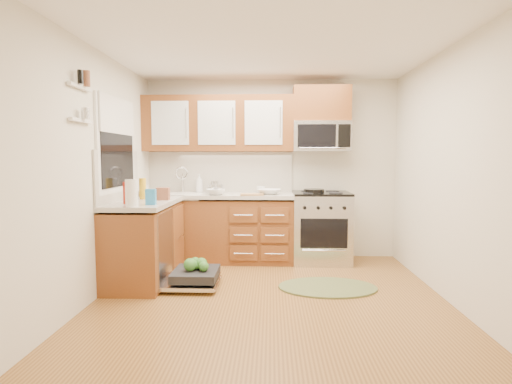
{
  "coord_description": "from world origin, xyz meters",
  "views": [
    {
      "loc": [
        0.0,
        -3.94,
        1.42
      ],
      "look_at": [
        -0.18,
        0.85,
        1.0
      ],
      "focal_mm": 28.0,
      "sensor_mm": 36.0,
      "label": 1
    }
  ],
  "objects_px": {
    "cutting_board": "(252,194)",
    "sink": "(179,203)",
    "paper_towel_roll": "(132,193)",
    "bowl_b": "(216,192)",
    "stock_pot": "(216,189)",
    "bowl_a": "(269,192)",
    "upper_cabinets": "(218,124)",
    "microwave": "(321,137)",
    "rug": "(328,287)",
    "range": "(321,227)",
    "cup": "(261,190)",
    "dishwasher": "(192,278)",
    "skillet": "(314,191)"
  },
  "relations": [
    {
      "from": "cutting_board",
      "to": "bowl_a",
      "type": "relative_size",
      "value": 1.03
    },
    {
      "from": "stock_pot",
      "to": "rug",
      "type": "bearing_deg",
      "value": -39.87
    },
    {
      "from": "paper_towel_roll",
      "to": "rug",
      "type": "bearing_deg",
      "value": 9.21
    },
    {
      "from": "microwave",
      "to": "rug",
      "type": "height_order",
      "value": "microwave"
    },
    {
      "from": "range",
      "to": "stock_pot",
      "type": "relative_size",
      "value": 4.55
    },
    {
      "from": "skillet",
      "to": "paper_towel_roll",
      "type": "height_order",
      "value": "paper_towel_roll"
    },
    {
      "from": "upper_cabinets",
      "to": "cutting_board",
      "type": "distance_m",
      "value": 1.11
    },
    {
      "from": "bowl_a",
      "to": "bowl_b",
      "type": "relative_size",
      "value": 1.18
    },
    {
      "from": "microwave",
      "to": "bowl_a",
      "type": "height_order",
      "value": "microwave"
    },
    {
      "from": "upper_cabinets",
      "to": "range",
      "type": "height_order",
      "value": "upper_cabinets"
    },
    {
      "from": "stock_pot",
      "to": "bowl_a",
      "type": "bearing_deg",
      "value": -8.11
    },
    {
      "from": "upper_cabinets",
      "to": "bowl_b",
      "type": "xyz_separation_m",
      "value": [
        -0.0,
        -0.32,
        -0.91
      ]
    },
    {
      "from": "range",
      "to": "rug",
      "type": "relative_size",
      "value": 0.89
    },
    {
      "from": "stock_pot",
      "to": "bowl_a",
      "type": "relative_size",
      "value": 0.72
    },
    {
      "from": "range",
      "to": "dishwasher",
      "type": "bearing_deg",
      "value": -143.73
    },
    {
      "from": "upper_cabinets",
      "to": "range",
      "type": "bearing_deg",
      "value": -5.89
    },
    {
      "from": "skillet",
      "to": "cutting_board",
      "type": "relative_size",
      "value": 0.9
    },
    {
      "from": "upper_cabinets",
      "to": "range",
      "type": "xyz_separation_m",
      "value": [
        1.41,
        -0.15,
        -1.4
      ]
    },
    {
      "from": "range",
      "to": "dishwasher",
      "type": "xyz_separation_m",
      "value": [
        -1.54,
        -1.13,
        -0.38
      ]
    },
    {
      "from": "stock_pot",
      "to": "upper_cabinets",
      "type": "bearing_deg",
      "value": 76.5
    },
    {
      "from": "bowl_a",
      "to": "sink",
      "type": "bearing_deg",
      "value": 176.75
    },
    {
      "from": "upper_cabinets",
      "to": "range",
      "type": "distance_m",
      "value": 1.99
    },
    {
      "from": "range",
      "to": "cutting_board",
      "type": "height_order",
      "value": "range"
    },
    {
      "from": "skillet",
      "to": "cutting_board",
      "type": "bearing_deg",
      "value": -172.25
    },
    {
      "from": "skillet",
      "to": "microwave",
      "type": "bearing_deg",
      "value": 62.8
    },
    {
      "from": "rug",
      "to": "stock_pot",
      "type": "xyz_separation_m",
      "value": [
        -1.37,
        1.15,
        0.98
      ]
    },
    {
      "from": "bowl_b",
      "to": "sink",
      "type": "bearing_deg",
      "value": 162.02
    },
    {
      "from": "rug",
      "to": "cup",
      "type": "bearing_deg",
      "value": 121.29
    },
    {
      "from": "rug",
      "to": "bowl_b",
      "type": "bearing_deg",
      "value": 144.99
    },
    {
      "from": "sink",
      "to": "dishwasher",
      "type": "xyz_separation_m",
      "value": [
        0.39,
        -1.12,
        -0.7
      ]
    },
    {
      "from": "upper_cabinets",
      "to": "cup",
      "type": "xyz_separation_m",
      "value": [
        0.59,
        -0.02,
        -0.9
      ]
    },
    {
      "from": "dishwasher",
      "to": "skillet",
      "type": "bearing_deg",
      "value": 35.83
    },
    {
      "from": "sink",
      "to": "cutting_board",
      "type": "height_order",
      "value": "cutting_board"
    },
    {
      "from": "sink",
      "to": "bowl_a",
      "type": "height_order",
      "value": "bowl_a"
    },
    {
      "from": "upper_cabinets",
      "to": "microwave",
      "type": "xyz_separation_m",
      "value": [
        1.41,
        -0.02,
        -0.18
      ]
    },
    {
      "from": "upper_cabinets",
      "to": "sink",
      "type": "xyz_separation_m",
      "value": [
        -0.52,
        -0.16,
        -1.07
      ]
    },
    {
      "from": "microwave",
      "to": "skillet",
      "type": "bearing_deg",
      "value": -117.2
    },
    {
      "from": "cutting_board",
      "to": "sink",
      "type": "bearing_deg",
      "value": 168.74
    },
    {
      "from": "bowl_b",
      "to": "cup",
      "type": "relative_size",
      "value": 2.04
    },
    {
      "from": "cutting_board",
      "to": "cup",
      "type": "xyz_separation_m",
      "value": [
        0.11,
        0.33,
        0.04
      ]
    },
    {
      "from": "range",
      "to": "sink",
      "type": "bearing_deg",
      "value": -179.7
    },
    {
      "from": "paper_towel_roll",
      "to": "bowl_b",
      "type": "relative_size",
      "value": 1.1
    },
    {
      "from": "bowl_a",
      "to": "bowl_b",
      "type": "xyz_separation_m",
      "value": [
        -0.71,
        -0.1,
        0.0
      ]
    },
    {
      "from": "upper_cabinets",
      "to": "bowl_a",
      "type": "xyz_separation_m",
      "value": [
        0.7,
        -0.22,
        -0.91
      ]
    },
    {
      "from": "sink",
      "to": "range",
      "type": "bearing_deg",
      "value": 0.3
    },
    {
      "from": "stock_pot",
      "to": "cup",
      "type": "distance_m",
      "value": 0.63
    },
    {
      "from": "cup",
      "to": "range",
      "type": "bearing_deg",
      "value": -8.45
    },
    {
      "from": "rug",
      "to": "cutting_board",
      "type": "distance_m",
      "value": 1.56
    },
    {
      "from": "sink",
      "to": "bowl_a",
      "type": "relative_size",
      "value": 2.13
    },
    {
      "from": "microwave",
      "to": "rug",
      "type": "relative_size",
      "value": 0.71
    }
  ]
}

